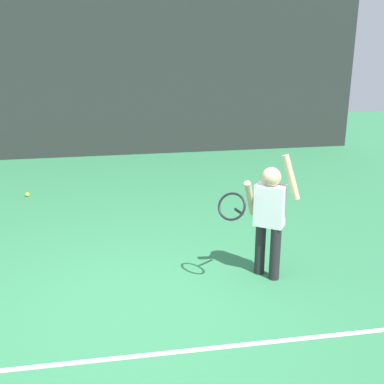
% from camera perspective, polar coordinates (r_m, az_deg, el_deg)
% --- Properties ---
extents(ground_plane, '(20.00, 20.00, 0.00)m').
position_cam_1_polar(ground_plane, '(4.91, -7.13, -12.85)').
color(ground_plane, '#2D7247').
extents(court_line_baseline, '(9.00, 0.05, 0.00)m').
position_cam_1_polar(court_line_baseline, '(4.27, -6.56, -18.21)').
color(court_line_baseline, white).
rests_on(court_line_baseline, ground).
extents(back_fence_windscreen, '(10.12, 0.08, 3.98)m').
position_cam_1_polar(back_fence_windscreen, '(10.12, -9.39, 15.21)').
color(back_fence_windscreen, '#282D2B').
rests_on(back_fence_windscreen, ground).
extents(fence_post_2, '(0.09, 0.09, 4.13)m').
position_cam_1_polar(fence_post_2, '(10.18, -9.42, 15.65)').
color(fence_post_2, slate).
rests_on(fence_post_2, ground).
extents(fence_post_3, '(0.09, 0.09, 4.13)m').
position_cam_1_polar(fence_post_3, '(10.50, 4.63, 15.91)').
color(fence_post_3, slate).
rests_on(fence_post_3, ground).
extents(fence_post_4, '(0.09, 0.09, 4.13)m').
position_cam_1_polar(fence_post_4, '(11.35, 17.19, 15.38)').
color(fence_post_4, slate).
rests_on(fence_post_4, ground).
extents(tennis_player, '(0.89, 0.52, 1.35)m').
position_cam_1_polar(tennis_player, '(5.15, 8.71, -2.36)').
color(tennis_player, '#232326').
rests_on(tennis_player, ground).
extents(tennis_ball_5, '(0.07, 0.07, 0.07)m').
position_cam_1_polar(tennis_ball_5, '(8.18, -18.35, -0.28)').
color(tennis_ball_5, '#CCE033').
rests_on(tennis_ball_5, ground).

